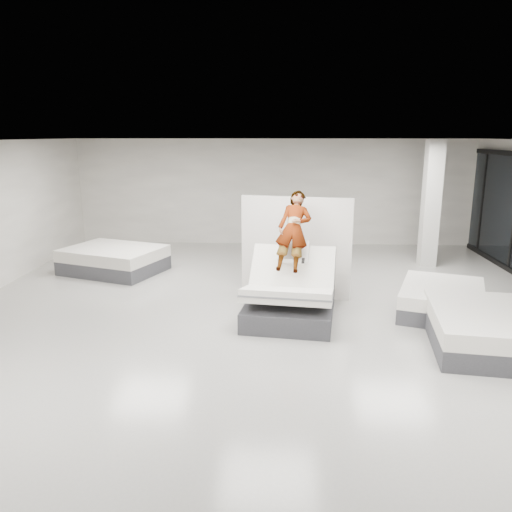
% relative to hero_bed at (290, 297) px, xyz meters
% --- Properties ---
extents(room, '(14.00, 14.04, 3.20)m').
position_rel_hero_bed_xyz_m(room, '(-0.38, -0.50, 1.19)').
color(room, '#ADAAA3').
rests_on(room, ground).
extents(hero_bed, '(1.83, 2.27, 1.35)m').
position_rel_hero_bed_xyz_m(hero_bed, '(0.00, 0.00, 0.00)').
color(hero_bed, '#3E3F44').
rests_on(hero_bed, floor).
extents(person, '(0.81, 1.63, 1.28)m').
position_rel_hero_bed_xyz_m(person, '(0.05, 0.33, 0.89)').
color(person, slate).
rests_on(person, hero_bed).
extents(remote, '(0.07, 0.15, 0.08)m').
position_rel_hero_bed_xyz_m(remote, '(0.22, -0.05, 0.70)').
color(remote, black).
rests_on(remote, person).
extents(divider_panel, '(2.27, 0.59, 2.09)m').
position_rel_hero_bed_xyz_m(divider_panel, '(0.13, 1.33, 0.64)').
color(divider_panel, white).
rests_on(divider_panel, floor).
extents(flat_bed_right_far, '(2.02, 2.31, 0.53)m').
position_rel_hero_bed_xyz_m(flat_bed_right_far, '(2.88, 0.38, -0.14)').
color(flat_bed_right_far, '#3E3F44').
rests_on(flat_bed_right_far, floor).
extents(flat_bed_right_near, '(1.92, 2.38, 0.60)m').
position_rel_hero_bed_xyz_m(flat_bed_right_near, '(3.07, -1.17, -0.11)').
color(flat_bed_right_near, '#3E3F44').
rests_on(flat_bed_right_near, floor).
extents(flat_bed_left_far, '(2.67, 2.34, 0.61)m').
position_rel_hero_bed_xyz_m(flat_bed_left_far, '(-4.28, 3.00, -0.10)').
color(flat_bed_left_far, '#3E3F44').
rests_on(flat_bed_left_far, floor).
extents(column, '(0.40, 0.40, 3.20)m').
position_rel_hero_bed_xyz_m(column, '(3.62, 4.00, 1.19)').
color(column, silver).
rests_on(column, floor).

